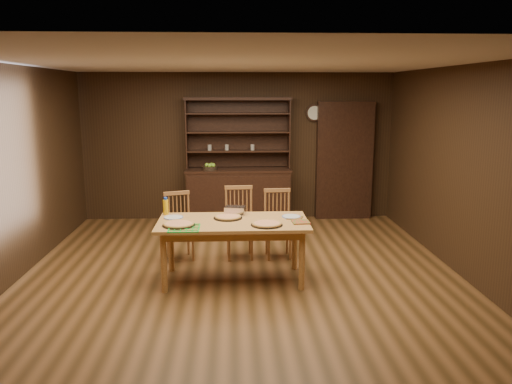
{
  "coord_description": "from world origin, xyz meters",
  "views": [
    {
      "loc": [
        -0.1,
        -5.89,
        2.28
      ],
      "look_at": [
        0.2,
        0.4,
        1.0
      ],
      "focal_mm": 35.0,
      "sensor_mm": 36.0,
      "label": 1
    }
  ],
  "objects_px": {
    "chair_left": "(179,224)",
    "juice_bottle": "(166,206)",
    "chair_right": "(278,221)",
    "china_hutch": "(239,188)",
    "dining_table": "(233,228)",
    "chair_center": "(239,220)"
  },
  "relations": [
    {
      "from": "dining_table",
      "to": "chair_right",
      "type": "height_order",
      "value": "chair_right"
    },
    {
      "from": "china_hutch",
      "to": "dining_table",
      "type": "bearing_deg",
      "value": -92.05
    },
    {
      "from": "china_hutch",
      "to": "chair_right",
      "type": "distance_m",
      "value": 2.01
    },
    {
      "from": "dining_table",
      "to": "juice_bottle",
      "type": "distance_m",
      "value": 0.94
    },
    {
      "from": "chair_right",
      "to": "juice_bottle",
      "type": "relative_size",
      "value": 4.32
    },
    {
      "from": "chair_center",
      "to": "chair_right",
      "type": "height_order",
      "value": "chair_center"
    },
    {
      "from": "chair_left",
      "to": "juice_bottle",
      "type": "xyz_separation_m",
      "value": [
        -0.1,
        -0.51,
        0.36
      ]
    },
    {
      "from": "chair_right",
      "to": "chair_center",
      "type": "bearing_deg",
      "value": 175.92
    },
    {
      "from": "chair_right",
      "to": "juice_bottle",
      "type": "bearing_deg",
      "value": -162.8
    },
    {
      "from": "china_hutch",
      "to": "juice_bottle",
      "type": "height_order",
      "value": "china_hutch"
    },
    {
      "from": "dining_table",
      "to": "chair_center",
      "type": "bearing_deg",
      "value": 84.54
    },
    {
      "from": "chair_left",
      "to": "juice_bottle",
      "type": "height_order",
      "value": "juice_bottle"
    },
    {
      "from": "chair_left",
      "to": "chair_center",
      "type": "distance_m",
      "value": 0.83
    },
    {
      "from": "chair_left",
      "to": "juice_bottle",
      "type": "distance_m",
      "value": 0.64
    },
    {
      "from": "chair_left",
      "to": "chair_right",
      "type": "xyz_separation_m",
      "value": [
        1.37,
        0.02,
        0.01
      ]
    },
    {
      "from": "china_hutch",
      "to": "chair_center",
      "type": "distance_m",
      "value": 1.93
    },
    {
      "from": "chair_center",
      "to": "chair_right",
      "type": "xyz_separation_m",
      "value": [
        0.54,
        -0.01,
        -0.02
      ]
    },
    {
      "from": "dining_table",
      "to": "juice_bottle",
      "type": "xyz_separation_m",
      "value": [
        -0.85,
        0.36,
        0.19
      ]
    },
    {
      "from": "china_hutch",
      "to": "dining_table",
      "type": "height_order",
      "value": "china_hutch"
    },
    {
      "from": "dining_table",
      "to": "chair_center",
      "type": "distance_m",
      "value": 0.92
    },
    {
      "from": "chair_left",
      "to": "chair_center",
      "type": "relative_size",
      "value": 0.94
    },
    {
      "from": "chair_left",
      "to": "chair_right",
      "type": "relative_size",
      "value": 0.98
    }
  ]
}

